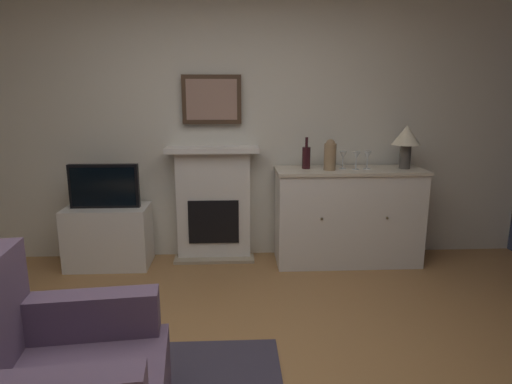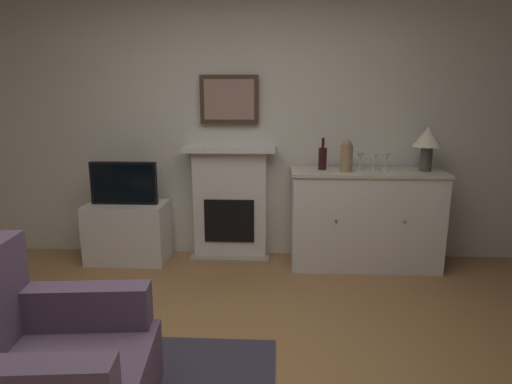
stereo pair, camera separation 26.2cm
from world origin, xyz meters
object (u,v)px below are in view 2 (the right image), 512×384
object	(u,v)px
table_lamp	(428,140)
wine_glass_center	(374,158)
armchair	(40,372)
fireplace_unit	(230,203)
wine_bottle	(323,158)
tv_set	(124,183)
wine_glass_right	(386,158)
framed_picture	(229,100)
vase_decorative	(347,156)
tv_cabinet	(128,232)
wine_glass_left	(360,157)
sideboard_cabinet	(365,219)

from	to	relation	value
table_lamp	wine_glass_center	size ratio (longest dim) A/B	2.42
armchair	fireplace_unit	bearing A→B (deg)	76.96
wine_bottle	tv_set	size ratio (longest dim) A/B	0.47
wine_bottle	wine_glass_right	xyz separation A→B (m)	(0.56, -0.06, 0.01)
table_lamp	wine_bottle	bearing A→B (deg)	177.35
wine_glass_center	framed_picture	bearing A→B (deg)	168.77
vase_decorative	tv_cabinet	xyz separation A→B (m)	(-2.04, 0.07, -0.76)
wine_glass_center	armchair	xyz separation A→B (m)	(-1.88, -2.24, -0.65)
fireplace_unit	vase_decorative	world-z (taller)	vase_decorative
table_lamp	wine_glass_center	xyz separation A→B (m)	(-0.47, -0.04, -0.16)
wine_glass_center	tv_cabinet	world-z (taller)	wine_glass_center
fireplace_unit	wine_glass_left	world-z (taller)	fireplace_unit
fireplace_unit	armchair	world-z (taller)	fireplace_unit
wine_glass_left	tv_set	xyz separation A→B (m)	(-2.18, -0.02, -0.26)
fireplace_unit	sideboard_cabinet	size ratio (longest dim) A/B	0.80
fireplace_unit	tv_cabinet	xyz separation A→B (m)	(-0.97, -0.16, -0.26)
framed_picture	wine_bottle	size ratio (longest dim) A/B	1.90
framed_picture	wine_glass_right	size ratio (longest dim) A/B	3.33
vase_decorative	tv_set	xyz separation A→B (m)	(-2.04, 0.04, -0.28)
framed_picture	armchair	bearing A→B (deg)	-102.81
armchair	tv_set	bearing A→B (deg)	100.17
fireplace_unit	vase_decorative	distance (m)	1.20
wine_glass_right	tv_set	size ratio (longest dim) A/B	0.27
framed_picture	wine_glass_center	world-z (taller)	framed_picture
wine_glass_right	armchair	size ratio (longest dim) A/B	0.18
tv_cabinet	wine_glass_center	bearing A→B (deg)	-1.33
fireplace_unit	wine_bottle	xyz separation A→B (m)	(0.87, -0.13, 0.47)
sideboard_cabinet	wine_bottle	world-z (taller)	wine_bottle
sideboard_cabinet	tv_set	distance (m)	2.27
wine_glass_right	vase_decorative	size ratio (longest dim) A/B	0.59
armchair	vase_decorative	bearing A→B (deg)	53.65
wine_glass_center	wine_glass_right	xyz separation A→B (m)	(0.11, 0.02, 0.00)
wine_bottle	armchair	size ratio (longest dim) A/B	0.32
table_lamp	tv_cabinet	bearing A→B (deg)	179.69
wine_glass_left	sideboard_cabinet	bearing A→B (deg)	-11.10
sideboard_cabinet	wine_glass_center	size ratio (longest dim) A/B	8.32
sideboard_cabinet	table_lamp	bearing A→B (deg)	0.00
framed_picture	wine_bottle	world-z (taller)	framed_picture
wine_glass_center	table_lamp	bearing A→B (deg)	4.69
framed_picture	vase_decorative	distance (m)	1.21
framed_picture	wine_glass_right	xyz separation A→B (m)	(1.42, -0.24, -0.50)
vase_decorative	tv_set	world-z (taller)	vase_decorative
table_lamp	wine_bottle	world-z (taller)	table_lamp
table_lamp	vase_decorative	xyz separation A→B (m)	(-0.71, -0.05, -0.14)
sideboard_cabinet	table_lamp	xyz separation A→B (m)	(0.51, 0.00, 0.73)
wine_glass_right	armchair	bearing A→B (deg)	-131.39
wine_glass_left	wine_glass_center	bearing A→B (deg)	-25.09
framed_picture	wine_glass_center	size ratio (longest dim) A/B	3.33
wine_glass_left	wine_glass_center	xyz separation A→B (m)	(0.11, -0.05, 0.00)
sideboard_cabinet	wine_glass_right	xyz separation A→B (m)	(0.15, -0.02, 0.57)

